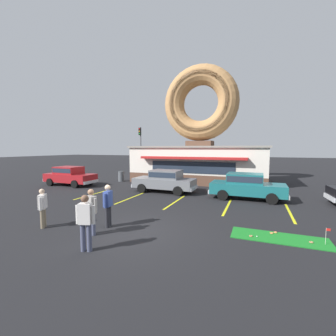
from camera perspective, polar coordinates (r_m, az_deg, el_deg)
The scene contains 23 objects.
ground_plane at distance 8.99m, azimuth -8.77°, elevation -15.61°, with size 160.00×160.00×0.00m, color black.
donut_shop_building at distance 21.80m, azimuth 8.09°, elevation 6.51°, with size 12.30×6.75×10.96m.
putting_mat at distance 9.14m, azimuth 26.38°, elevation -15.64°, with size 3.21×1.13×0.03m, color #197523.
mini_donut_near_left at distance 9.54m, azimuth 25.62°, elevation -14.51°, with size 0.13×0.13×0.04m, color #D17F47.
mini_donut_near_right at distance 9.18m, azimuth 32.60°, elevation -15.59°, with size 0.13×0.13×0.04m, color #A5724C.
mini_donut_mid_left at distance 8.85m, azimuth 20.31°, elevation -15.89°, with size 0.13×0.13×0.04m, color #A5724C.
mini_donut_mid_centre at distance 9.41m, azimuth 24.81°, elevation -14.76°, with size 0.13×0.13×0.04m, color #D17F47.
golf_ball at distance 8.87m, azimuth 21.66°, elevation -15.86°, with size 0.04×0.04×0.04m, color white.
putting_flag_pin at distance 9.18m, azimuth 35.43°, elevation -13.17°, with size 0.13×0.01×0.55m.
car_red at distance 20.90m, azimuth -23.69°, elevation -1.67°, with size 4.58×2.03×1.60m.
car_grey at distance 16.22m, azimuth -0.80°, elevation -3.07°, with size 4.58×2.02×1.60m.
car_teal at distance 14.80m, azimuth 19.27°, elevation -4.14°, with size 4.57×2.01×1.60m.
pedestrian_blue_sweater_man at distance 7.45m, azimuth -20.22°, elevation -12.28°, with size 0.57×0.34×1.76m.
pedestrian_hooded_kid at distance 9.40m, azimuth -15.00°, elevation -8.71°, with size 0.30×0.59×1.72m.
pedestrian_leather_jacket_man at distance 10.32m, azimuth -29.23°, elevation -8.50°, with size 0.41×0.51×1.56m.
pedestrian_clipboard_woman at distance 8.75m, azimuth -18.89°, elevation -9.94°, with size 0.58×0.34×1.69m.
trash_bin at distance 21.94m, azimuth -11.80°, elevation -2.03°, with size 0.57×0.57×0.97m.
traffic_light_pole at distance 28.54m, azimuth -7.02°, elevation 6.10°, with size 0.28×0.47×5.80m.
parking_stripe_far_left at distance 16.37m, azimuth -18.49°, elevation -6.35°, with size 0.12×3.60×0.01m, color yellow.
parking_stripe_left at distance 14.65m, azimuth -9.39°, elevation -7.48°, with size 0.12×3.60×0.01m, color yellow.
parking_stripe_mid_left at distance 13.39m, azimuth 1.81°, elevation -8.61°, with size 0.12×3.60×0.01m, color yellow.
parking_stripe_centre at distance 12.72m, azimuth 14.82°, elevation -9.51°, with size 0.12×3.60×0.01m, color yellow.
parking_stripe_mid_right at distance 12.74m, azimuth 28.54°, elevation -9.93°, with size 0.12×3.60×0.01m, color yellow.
Camera 1 is at (4.29, -7.24, 3.16)m, focal length 24.00 mm.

